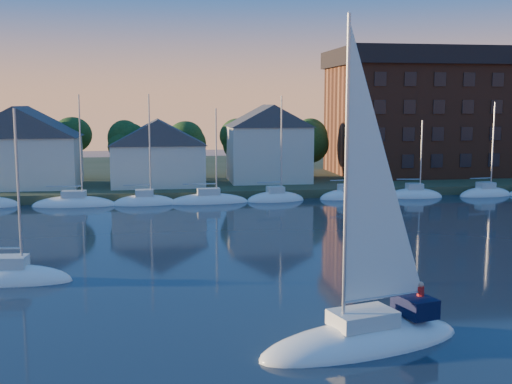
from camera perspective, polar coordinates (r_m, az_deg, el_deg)
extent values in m
cube|color=#374226|center=(97.64, -5.17, 1.42)|extent=(160.00, 50.00, 2.00)
cube|color=brown|center=(74.89, -4.00, -0.54)|extent=(120.00, 3.00, 1.00)
cube|color=silver|center=(81.65, -20.00, 2.53)|extent=(13.00, 9.00, 6.00)
cube|color=silver|center=(79.17, -8.67, 2.40)|extent=(11.00, 8.00, 5.00)
cube|color=silver|center=(82.32, 1.11, 3.40)|extent=(10.00, 8.00, 7.00)
cube|color=brown|center=(95.73, 16.07, 6.12)|extent=(30.00, 16.00, 15.00)
cube|color=black|center=(95.90, 16.27, 11.32)|extent=(31.00, 17.00, 2.40)
cylinder|color=#3C281B|center=(86.02, -16.71, 2.09)|extent=(0.50, 0.50, 3.50)
sphere|color=#183914|center=(85.70, -16.83, 5.05)|extent=(5.40, 5.40, 5.40)
cylinder|color=#3C281B|center=(85.29, -11.38, 2.22)|extent=(0.50, 0.50, 3.50)
sphere|color=#183914|center=(84.98, -11.46, 5.21)|extent=(5.40, 5.40, 5.40)
cylinder|color=#3C281B|center=(85.32, -6.00, 2.33)|extent=(0.50, 0.50, 3.50)
sphere|color=#183914|center=(85.00, -6.04, 5.32)|extent=(5.40, 5.40, 5.40)
cylinder|color=#3C281B|center=(86.09, -0.67, 2.43)|extent=(0.50, 0.50, 3.50)
sphere|color=#183914|center=(85.78, -0.67, 5.39)|extent=(5.40, 5.40, 5.40)
cylinder|color=#3C281B|center=(87.59, 4.52, 2.50)|extent=(0.50, 0.50, 3.50)
sphere|color=#183914|center=(87.28, 4.55, 5.41)|extent=(5.40, 5.40, 5.40)
cylinder|color=#3C281B|center=(89.78, 9.50, 2.54)|extent=(0.50, 0.50, 3.50)
sphere|color=#183914|center=(89.48, 9.57, 5.38)|extent=(5.40, 5.40, 5.40)
cylinder|color=#3C281B|center=(92.61, 14.21, 2.57)|extent=(0.50, 0.50, 3.50)
sphere|color=#183914|center=(92.32, 14.30, 5.32)|extent=(5.40, 5.40, 5.40)
cylinder|color=#3C281B|center=(96.03, 18.61, 2.58)|extent=(0.50, 0.50, 3.50)
sphere|color=#183914|center=(95.75, 18.73, 5.23)|extent=(5.40, 5.40, 5.40)
ellipsoid|color=white|center=(72.32, -16.53, -1.15)|extent=(7.50, 2.40, 2.20)
cube|color=silver|center=(72.13, -16.57, -0.13)|extent=(2.10, 1.32, 0.70)
cylinder|color=#A5A8AD|center=(71.56, -16.12, 3.57)|extent=(0.16, 0.16, 10.00)
cylinder|color=#A5A8AD|center=(72.14, -17.25, 0.52)|extent=(3.15, 0.12, 0.12)
ellipsoid|color=white|center=(71.68, -10.18, -1.03)|extent=(7.50, 2.40, 2.20)
cube|color=silver|center=(71.49, -10.21, 0.00)|extent=(2.10, 1.32, 0.70)
cylinder|color=#A5A8AD|center=(71.00, -9.69, 3.73)|extent=(0.16, 0.16, 10.00)
cylinder|color=#A5A8AD|center=(71.41, -10.88, 0.66)|extent=(3.15, 0.12, 0.12)
ellipsoid|color=white|center=(71.94, -3.80, -0.89)|extent=(7.50, 2.40, 2.20)
cube|color=silver|center=(71.75, -3.81, 0.14)|extent=(2.10, 1.32, 0.70)
cylinder|color=#A5A8AD|center=(71.34, -3.24, 3.85)|extent=(0.16, 0.16, 10.00)
cylinder|color=#A5A8AD|center=(71.57, -4.47, 0.80)|extent=(3.15, 0.12, 0.12)
ellipsoid|color=white|center=(73.07, 2.46, -0.74)|extent=(7.50, 2.40, 2.20)
cube|color=silver|center=(72.88, 2.47, 0.27)|extent=(2.10, 1.32, 0.70)
cylinder|color=#A5A8AD|center=(72.56, 3.07, 3.92)|extent=(0.16, 0.16, 10.00)
cylinder|color=#A5A8AD|center=(72.62, 1.83, 0.92)|extent=(3.15, 0.12, 0.12)
ellipsoid|color=white|center=(75.04, 8.46, -0.59)|extent=(7.50, 2.40, 2.20)
cube|color=silver|center=(74.86, 8.48, 0.39)|extent=(2.10, 1.32, 0.70)
cylinder|color=#A5A8AD|center=(74.63, 9.11, 3.95)|extent=(0.16, 0.16, 10.00)
cylinder|color=#A5A8AD|center=(74.52, 7.89, 1.03)|extent=(3.15, 0.12, 0.12)
ellipsoid|color=white|center=(77.79, 14.10, -0.44)|extent=(7.50, 2.40, 2.20)
cube|color=silver|center=(77.62, 14.13, 0.51)|extent=(2.10, 1.32, 0.70)
cylinder|color=#A5A8AD|center=(77.47, 14.76, 3.93)|extent=(0.16, 0.16, 10.00)
cylinder|color=#A5A8AD|center=(77.20, 13.59, 1.12)|extent=(3.15, 0.12, 0.12)
ellipsoid|color=white|center=(81.24, 19.30, -0.30)|extent=(7.50, 2.40, 2.20)
cube|color=silver|center=(81.08, 19.34, 0.60)|extent=(2.10, 1.32, 0.70)
cylinder|color=#A5A8AD|center=(81.01, 19.96, 3.88)|extent=(0.16, 0.16, 10.00)
cylinder|color=#A5A8AD|center=(80.59, 18.85, 1.19)|extent=(3.15, 0.12, 0.12)
ellipsoid|color=white|center=(30.53, 9.42, -13.30)|extent=(10.85, 5.89, 2.20)
cube|color=silver|center=(30.09, 9.48, -10.99)|extent=(3.27, 2.52, 0.70)
cylinder|color=#A5A8AD|center=(28.10, 8.02, 1.40)|extent=(0.16, 0.16, 13.79)
cylinder|color=#A5A8AD|center=(30.44, 11.33, -9.13)|extent=(4.23, 1.24, 0.12)
cube|color=black|center=(31.64, 13.94, -9.79)|extent=(1.87, 2.29, 0.90)
ellipsoid|color=white|center=(42.85, -20.99, -7.49)|extent=(7.75, 3.09, 2.20)
cube|color=silver|center=(42.53, -21.08, -5.80)|extent=(2.22, 1.53, 0.70)
cylinder|color=#A5A8AD|center=(41.52, -20.39, 0.26)|extent=(0.16, 0.16, 9.73)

